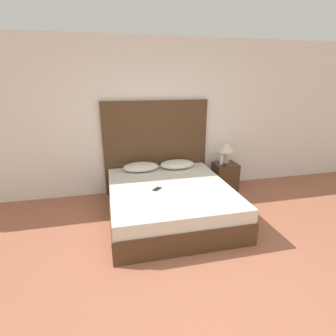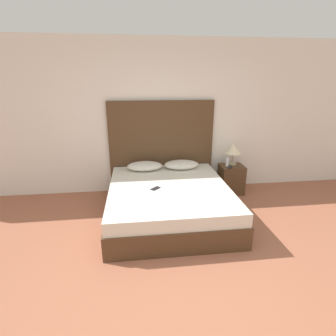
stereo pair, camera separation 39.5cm
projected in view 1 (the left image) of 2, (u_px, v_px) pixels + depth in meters
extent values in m
plane|color=#9E5B42|center=(210.00, 295.00, 2.58)|extent=(16.00, 16.00, 0.00)
cube|color=white|center=(156.00, 119.00, 4.70)|extent=(10.00, 0.06, 2.70)
cube|color=#4C331E|center=(170.00, 206.00, 4.05)|extent=(1.80, 2.04, 0.32)
cube|color=silver|center=(170.00, 191.00, 3.97)|extent=(1.77, 2.00, 0.18)
cube|color=#4C331E|center=(156.00, 147.00, 4.79)|extent=(1.90, 0.05, 1.67)
ellipsoid|color=silver|center=(141.00, 167.00, 4.56)|extent=(0.62, 0.38, 0.15)
ellipsoid|color=silver|center=(177.00, 164.00, 4.70)|extent=(0.62, 0.38, 0.15)
cube|color=#232328|center=(157.00, 189.00, 3.81)|extent=(0.16, 0.15, 0.01)
cube|color=#4C331E|center=(225.00, 177.00, 4.97)|extent=(0.42, 0.37, 0.53)
cylinder|color=tan|center=(225.00, 162.00, 4.96)|extent=(0.16, 0.16, 0.02)
cylinder|color=tan|center=(226.00, 156.00, 4.92)|extent=(0.02, 0.02, 0.19)
cone|color=beige|center=(226.00, 147.00, 4.86)|extent=(0.30, 0.30, 0.17)
cube|color=black|center=(224.00, 165.00, 4.78)|extent=(0.13, 0.17, 0.01)
cylinder|color=silver|center=(221.00, 160.00, 4.82)|extent=(0.06, 0.06, 0.16)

